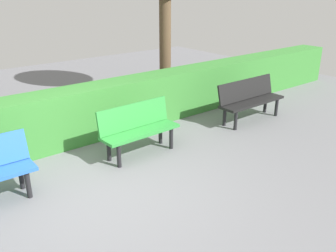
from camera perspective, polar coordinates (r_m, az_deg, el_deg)
ground_plane at (r=5.30m, az=-10.71°, el=-10.22°), size 18.19×18.19×0.00m
bench_black at (r=7.93m, az=12.61°, el=4.29°), size 1.64×0.47×0.86m
bench_green at (r=6.19m, az=-4.68°, el=-0.17°), size 1.40×0.49×0.86m
hedge_row at (r=7.13m, az=-9.65°, el=2.69°), size 14.19×0.64×0.99m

